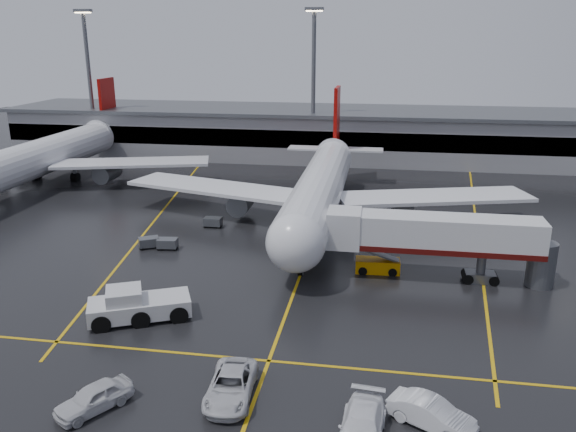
# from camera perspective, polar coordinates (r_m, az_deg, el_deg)

# --- Properties ---
(ground) EXTENTS (220.00, 220.00, 0.00)m
(ground) POSITION_cam_1_polar(r_m,az_deg,el_deg) (59.65, 2.21, -3.20)
(ground) COLOR black
(ground) RESTS_ON ground
(apron_line_centre) EXTENTS (0.25, 90.00, 0.02)m
(apron_line_centre) POSITION_cam_1_polar(r_m,az_deg,el_deg) (59.65, 2.21, -3.19)
(apron_line_centre) COLOR gold
(apron_line_centre) RESTS_ON ground
(apron_line_stop) EXTENTS (60.00, 0.25, 0.02)m
(apron_line_stop) POSITION_cam_1_polar(r_m,az_deg,el_deg) (40.03, -1.91, -14.14)
(apron_line_stop) COLOR gold
(apron_line_stop) RESTS_ON ground
(apron_line_left) EXTENTS (9.99, 69.35, 0.02)m
(apron_line_left) POSITION_cam_1_polar(r_m,az_deg,el_deg) (73.77, -12.37, 0.46)
(apron_line_left) COLOR gold
(apron_line_left) RESTS_ON ground
(apron_line_right) EXTENTS (7.57, 69.64, 0.02)m
(apron_line_right) POSITION_cam_1_polar(r_m,az_deg,el_deg) (69.60, 18.16, -1.04)
(apron_line_right) COLOR gold
(apron_line_right) RESTS_ON ground
(terminal) EXTENTS (122.00, 19.00, 8.60)m
(terminal) POSITION_cam_1_polar(r_m,az_deg,el_deg) (104.93, 5.60, 8.14)
(terminal) COLOR gray
(terminal) RESTS_ON ground
(light_mast_left) EXTENTS (3.00, 1.20, 25.45)m
(light_mast_left) POSITION_cam_1_polar(r_m,az_deg,el_deg) (110.58, -19.09, 13.07)
(light_mast_left) COLOR #595B60
(light_mast_left) RESTS_ON ground
(light_mast_mid) EXTENTS (3.00, 1.20, 25.45)m
(light_mast_mid) POSITION_cam_1_polar(r_m,az_deg,el_deg) (98.38, 2.54, 13.56)
(light_mast_mid) COLOR #595B60
(light_mast_mid) RESTS_ON ground
(main_airliner) EXTENTS (48.80, 45.60, 14.10)m
(main_airliner) POSITION_cam_1_polar(r_m,az_deg,el_deg) (67.60, 3.30, 3.00)
(main_airliner) COLOR silver
(main_airliner) RESTS_ON ground
(second_airliner) EXTENTS (48.80, 45.60, 14.10)m
(second_airliner) POSITION_cam_1_polar(r_m,az_deg,el_deg) (92.83, -22.66, 5.63)
(second_airliner) COLOR silver
(second_airliner) RESTS_ON ground
(jet_bridge) EXTENTS (19.90, 3.40, 6.05)m
(jet_bridge) POSITION_cam_1_polar(r_m,az_deg,el_deg) (52.52, 14.38, -2.09)
(jet_bridge) COLOR silver
(jet_bridge) RESTS_ON ground
(pushback_tractor) EXTENTS (8.22, 5.96, 2.73)m
(pushback_tractor) POSITION_cam_1_polar(r_m,az_deg,el_deg) (46.28, -14.75, -8.63)
(pushback_tractor) COLOR silver
(pushback_tractor) RESTS_ON ground
(belt_loader) EXTENTS (4.13, 2.07, 2.57)m
(belt_loader) POSITION_cam_1_polar(r_m,az_deg,el_deg) (54.19, 8.85, -4.86)
(belt_loader) COLOR orange
(belt_loader) RESTS_ON ground
(service_van_a) EXTENTS (3.03, 5.91, 1.60)m
(service_van_a) POSITION_cam_1_polar(r_m,az_deg,el_deg) (36.31, -5.67, -16.38)
(service_van_a) COLOR silver
(service_van_a) RESTS_ON ground
(service_van_b) EXTENTS (2.87, 5.94, 1.67)m
(service_van_b) POSITION_cam_1_polar(r_m,az_deg,el_deg) (33.15, 7.28, -20.08)
(service_van_b) COLOR white
(service_van_b) RESTS_ON ground
(service_van_c) EXTENTS (5.15, 3.83, 1.62)m
(service_van_c) POSITION_cam_1_polar(r_m,az_deg,el_deg) (34.86, 13.99, -18.44)
(service_van_c) COLOR white
(service_van_c) RESTS_ON ground
(service_van_d) EXTENTS (4.10, 4.88, 1.57)m
(service_van_d) POSITION_cam_1_polar(r_m,az_deg,el_deg) (36.95, -18.67, -16.67)
(service_van_d) COLOR silver
(service_van_d) RESTS_ON ground
(baggage_cart_a) EXTENTS (2.13, 1.52, 1.12)m
(baggage_cart_a) POSITION_cam_1_polar(r_m,az_deg,el_deg) (60.47, -11.85, -2.65)
(baggage_cart_a) COLOR #595B60
(baggage_cart_a) RESTS_ON ground
(baggage_cart_b) EXTENTS (2.38, 2.09, 1.12)m
(baggage_cart_b) POSITION_cam_1_polar(r_m,az_deg,el_deg) (61.23, -13.61, -2.52)
(baggage_cart_b) COLOR #595B60
(baggage_cart_b) RESTS_ON ground
(baggage_cart_c) EXTENTS (2.01, 1.31, 1.12)m
(baggage_cart_c) POSITION_cam_1_polar(r_m,az_deg,el_deg) (66.59, -7.45, -0.55)
(baggage_cart_c) COLOR #595B60
(baggage_cart_c) RESTS_ON ground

